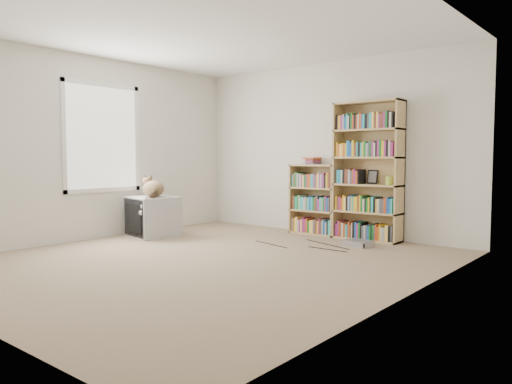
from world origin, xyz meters
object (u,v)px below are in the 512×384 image
Objects in this scene: bookcase_short at (316,202)px; dvd_player at (358,243)px; crt_tv at (153,216)px; cat at (152,191)px; bookcase_tall at (368,175)px.

bookcase_short is 3.07× the size of dvd_player.
cat reaches higher than crt_tv.
crt_tv is 2.27× the size of dvd_player.
cat is 0.58× the size of bookcase_short.
bookcase_short is (-0.83, -0.00, -0.41)m from bookcase_tall.
crt_tv is 3.07m from bookcase_tall.
crt_tv is at bearing 137.34° from cat.
crt_tv is 2.36m from bookcase_short.
bookcase_tall reaches higher than crt_tv.
bookcase_short reaches higher than crt_tv.
bookcase_tall is at bearing 44.87° from crt_tv.
dvd_player is at bearing 40.65° from cat.
crt_tv is 2.90m from dvd_player.
cat is 1.77× the size of dvd_player.
crt_tv is 1.28× the size of cat.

